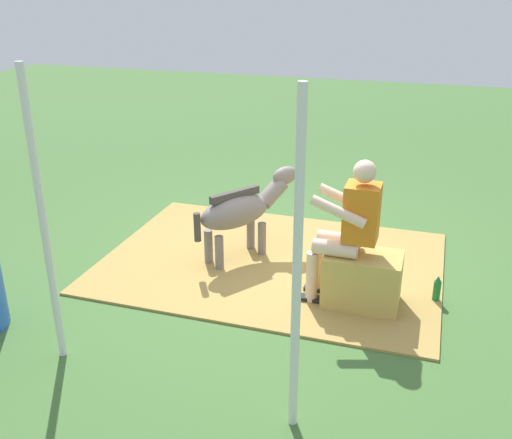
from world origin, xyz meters
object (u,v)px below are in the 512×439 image
object	(u,v)px
soda_bottle	(437,289)
tent_pole_right	(44,223)
tent_pole_left	(297,273)
person_seated	(347,226)
hay_bale	(362,280)
pony_standing	(242,210)

from	to	relation	value
soda_bottle	tent_pole_right	distance (m)	3.51
tent_pole_left	person_seated	bearing A→B (deg)	-91.73
hay_bale	tent_pole_left	world-z (taller)	tent_pole_left
person_seated	soda_bottle	size ratio (longest dim) A/B	5.09
person_seated	tent_pole_left	bearing A→B (deg)	88.27
hay_bale	tent_pole_right	distance (m)	2.80
pony_standing	hay_bale	bearing A→B (deg)	155.92
person_seated	tent_pole_right	distance (m)	2.54
tent_pole_left	hay_bale	bearing A→B (deg)	-97.34
person_seated	tent_pole_left	size ratio (longest dim) A/B	0.60
hay_bale	pony_standing	size ratio (longest dim) A/B	0.59
pony_standing	tent_pole_left	bearing A→B (deg)	116.47
soda_bottle	tent_pole_right	size ratio (longest dim) A/B	0.12
pony_standing	tent_pole_right	bearing A→B (deg)	68.95
soda_bottle	tent_pole_right	bearing A→B (deg)	31.86
person_seated	tent_pole_right	xyz separation A→B (m)	(2.02, 1.50, 0.38)
pony_standing	tent_pole_right	size ratio (longest dim) A/B	0.51
person_seated	tent_pole_right	world-z (taller)	tent_pole_right
person_seated	pony_standing	xyz separation A→B (m)	(1.20, -0.61, -0.23)
tent_pole_left	pony_standing	bearing A→B (deg)	-63.53
pony_standing	tent_pole_right	distance (m)	2.35
tent_pole_right	soda_bottle	bearing A→B (deg)	-148.14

